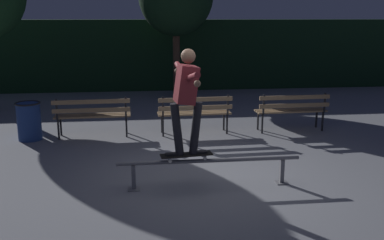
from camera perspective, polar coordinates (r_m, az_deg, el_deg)
The scene contains 9 objects.
ground_plane at distance 6.80m, azimuth 2.01°, elevation -8.08°, with size 90.00×90.00×0.00m, color slate.
hedge_backdrop at distance 15.33m, azimuth -2.92°, elevation 8.78°, with size 24.00×1.20×2.41m, color black.
grind_rail at distance 6.46m, azimuth 2.33°, elevation -6.03°, with size 2.78×0.18×0.44m.
skateboard at distance 6.37m, azimuth -0.75°, elevation -4.70°, with size 0.80×0.29×0.09m.
skateboarder at distance 6.13m, azimuth -0.75°, elevation 3.62°, with size 0.63×1.40×1.56m.
park_bench_leftmost at distance 9.25m, azimuth -13.21°, elevation 0.95°, with size 1.61×0.47×0.88m.
park_bench_left_center at distance 9.24m, azimuth 0.38°, elevation 1.31°, with size 1.61×0.47×0.88m.
park_bench_right_center at distance 9.74m, azimuth 13.27°, elevation 1.58°, with size 1.61×0.47×0.88m.
trash_can at distance 9.48m, azimuth -21.00°, elevation -0.07°, with size 0.52×0.52×0.80m.
Camera 1 is at (-0.94, -6.24, 2.52)m, focal length 39.81 mm.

